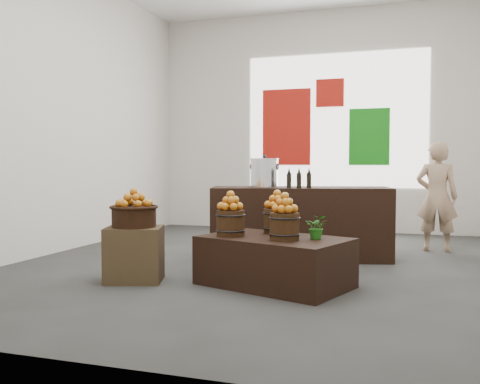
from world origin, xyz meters
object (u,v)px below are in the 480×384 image
(wicker_basket, at_px, (134,217))
(counter, at_px, (300,223))
(display_table, at_px, (274,262))
(stock_pot_left, at_px, (264,174))
(shopper, at_px, (437,197))
(crate, at_px, (134,254))

(wicker_basket, height_order, counter, counter)
(display_table, height_order, stock_pot_left, stock_pot_left)
(wicker_basket, relative_size, counter, 0.20)
(display_table, relative_size, shopper, 0.93)
(display_table, xyz_separation_m, shopper, (1.62, 2.76, 0.52))
(counter, bearing_deg, wicker_basket, -141.47)
(crate, bearing_deg, counter, 53.38)
(wicker_basket, distance_m, counter, 2.30)
(display_table, bearing_deg, counter, 111.51)
(crate, xyz_separation_m, display_table, (1.44, 0.24, -0.04))
(display_table, distance_m, counter, 1.61)
(display_table, xyz_separation_m, counter, (-0.07, 1.60, 0.22))
(shopper, bearing_deg, counter, 37.02)
(wicker_basket, relative_size, display_table, 0.32)
(display_table, relative_size, stock_pot_left, 4.07)
(counter, bearing_deg, display_table, -102.39)
(counter, height_order, shopper, shopper)
(wicker_basket, bearing_deg, counter, 53.38)
(display_table, height_order, shopper, shopper)
(crate, xyz_separation_m, wicker_basket, (0.00, 0.00, 0.39))
(crate, distance_m, display_table, 1.46)
(shopper, bearing_deg, display_table, 62.02)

